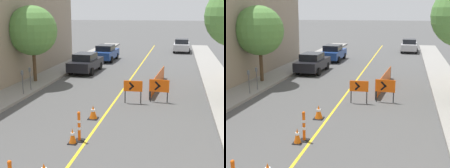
{
  "view_description": "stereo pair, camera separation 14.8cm",
  "coord_description": "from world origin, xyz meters",
  "views": [
    {
      "loc": [
        3.36,
        -0.3,
        5.01
      ],
      "look_at": [
        -0.14,
        16.1,
        1.0
      ],
      "focal_mm": 50.0,
      "sensor_mm": 36.0,
      "label": 1
    },
    {
      "loc": [
        3.5,
        -0.26,
        5.01
      ],
      "look_at": [
        -0.14,
        16.1,
        1.0
      ],
      "focal_mm": 50.0,
      "sensor_mm": 36.0,
      "label": 2
    }
  ],
  "objects": [
    {
      "name": "arrow_barricade_secondary",
      "position": [
        2.42,
        16.5,
        0.88
      ],
      "size": [
        1.1,
        0.16,
        1.27
      ],
      "rotation": [
        0.0,
        0.0,
        -0.09
      ],
      "color": "#EF560C",
      "rests_on": "ground_plane"
    },
    {
      "name": "sidewalk_right",
      "position": [
        6.18,
        22.36,
        0.09
      ],
      "size": [
        2.13,
        44.71,
        0.17
      ],
      "color": "gray",
      "rests_on": "ground_plane"
    },
    {
      "name": "lane_stripe",
      "position": [
        0.0,
        22.36,
        0.0
      ],
      "size": [
        0.12,
        44.71,
        0.01
      ],
      "color": "gold",
      "rests_on": "ground_plane"
    },
    {
      "name": "sidewalk_left",
      "position": [
        -6.18,
        22.36,
        0.09
      ],
      "size": [
        2.13,
        44.71,
        0.17
      ],
      "color": "gray",
      "rests_on": "ground_plane"
    },
    {
      "name": "street_tree_left_near",
      "position": [
        -6.29,
        19.29,
        3.63
      ],
      "size": [
        3.33,
        3.33,
        5.13
      ],
      "color": "#4C3823",
      "rests_on": "sidewalk_left"
    },
    {
      "name": "parked_car_curb_mid",
      "position": [
        -3.73,
        29.95,
        0.8
      ],
      "size": [
        1.95,
        4.36,
        1.59
      ],
      "rotation": [
        0.0,
        0.0,
        -0.03
      ],
      "color": "navy",
      "rests_on": "ground_plane"
    },
    {
      "name": "traffic_cone_fourth",
      "position": [
        -0.41,
        13.12,
        0.32
      ],
      "size": [
        0.46,
        0.46,
        0.66
      ],
      "color": "black",
      "rests_on": "ground_plane"
    },
    {
      "name": "parking_meter_near_curb",
      "position": [
        -5.47,
        15.97,
        1.16
      ],
      "size": [
        0.12,
        0.11,
        1.41
      ],
      "color": "#4C4C51",
      "rests_on": "sidewalk_left"
    },
    {
      "name": "delineator_post_rear",
      "position": [
        -0.27,
        10.55,
        0.52
      ],
      "size": [
        0.36,
        0.36,
        1.21
      ],
      "color": "black",
      "rests_on": "ground_plane"
    },
    {
      "name": "traffic_cone_third",
      "position": [
        -0.44,
        10.26,
        0.3
      ],
      "size": [
        0.35,
        0.35,
        0.61
      ],
      "color": "black",
      "rests_on": "ground_plane"
    },
    {
      "name": "parked_car_curb_near",
      "position": [
        -3.99,
        23.84,
        0.8
      ],
      "size": [
        1.96,
        4.36,
        1.59
      ],
      "rotation": [
        0.0,
        0.0,
        -0.04
      ],
      "color": "black",
      "rests_on": "ground_plane"
    },
    {
      "name": "safety_mesh_fence",
      "position": [
        2.12,
        19.82,
        0.46
      ],
      "size": [
        0.54,
        6.14,
        0.92
      ],
      "rotation": [
        0.0,
        0.0,
        1.49
      ],
      "color": "#EF560C",
      "rests_on": "ground_plane"
    },
    {
      "name": "parking_meter_far_curb",
      "position": [
        -5.47,
        16.95,
        1.17
      ],
      "size": [
        0.12,
        0.11,
        1.42
      ],
      "color": "#4C4C51",
      "rests_on": "sidewalk_left"
    },
    {
      "name": "arrow_barricade_primary",
      "position": [
        1.04,
        16.0,
        0.9
      ],
      "size": [
        1.02,
        0.11,
        1.26
      ],
      "rotation": [
        0.0,
        0.0,
        0.05
      ],
      "color": "#EF560C",
      "rests_on": "ground_plane"
    },
    {
      "name": "parked_car_curb_far",
      "position": [
        3.72,
        38.33,
        0.8
      ],
      "size": [
        1.94,
        4.34,
        1.59
      ],
      "rotation": [
        0.0,
        0.0,
        -0.02
      ],
      "color": "#B7B7BC",
      "rests_on": "ground_plane"
    }
  ]
}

